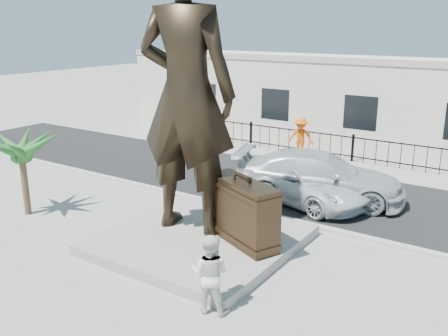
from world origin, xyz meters
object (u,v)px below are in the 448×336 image
object	(u,v)px
suitcase	(242,211)
car_white	(303,182)
tourist	(210,274)
statue	(186,94)

from	to	relation	value
suitcase	car_white	distance (m)	4.72
tourist	car_white	distance (m)	7.83
tourist	car_white	world-z (taller)	tourist
suitcase	tourist	bearing A→B (deg)	-46.50
tourist	suitcase	bearing A→B (deg)	-85.51
statue	tourist	bearing A→B (deg)	124.59
tourist	car_white	xyz separation A→B (m)	(-1.37, 7.70, -0.20)
statue	suitcase	xyz separation A→B (m)	(1.85, 0.02, -3.14)
suitcase	statue	bearing A→B (deg)	-154.92
suitcase	car_white	size ratio (longest dim) A/B	0.49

